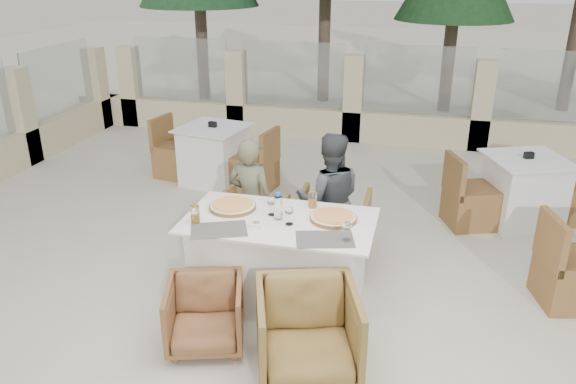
% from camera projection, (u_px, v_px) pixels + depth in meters
% --- Properties ---
extents(ground, '(80.00, 80.00, 0.00)m').
position_uv_depth(ground, '(277.00, 291.00, 5.10)').
color(ground, beige).
rests_on(ground, ground).
extents(sand_patch, '(30.00, 16.00, 0.01)m').
position_uv_depth(sand_patch, '(393.00, 56.00, 17.65)').
color(sand_patch, beige).
rests_on(sand_patch, ground).
extents(perimeter_wall_far, '(10.00, 0.34, 1.60)m').
position_uv_depth(perimeter_wall_far, '(354.00, 92.00, 9.10)').
color(perimeter_wall_far, beige).
rests_on(perimeter_wall_far, ground).
extents(dining_table, '(1.60, 0.90, 0.77)m').
position_uv_depth(dining_table, '(280.00, 260.00, 4.85)').
color(dining_table, white).
rests_on(dining_table, ground).
extents(placemat_near_left, '(0.53, 0.45, 0.00)m').
position_uv_depth(placemat_near_left, '(219.00, 230.00, 4.52)').
color(placemat_near_left, '#59534D').
rests_on(placemat_near_left, dining_table).
extents(placemat_near_right, '(0.51, 0.41, 0.00)m').
position_uv_depth(placemat_near_right, '(325.00, 239.00, 4.37)').
color(placemat_near_right, '#57514B').
rests_on(placemat_near_right, dining_table).
extents(pizza_left, '(0.48, 0.48, 0.05)m').
position_uv_depth(pizza_left, '(233.00, 206.00, 4.91)').
color(pizza_left, orange).
rests_on(pizza_left, dining_table).
extents(pizza_right, '(0.43, 0.43, 0.05)m').
position_uv_depth(pizza_right, '(333.00, 217.00, 4.69)').
color(pizza_right, '#E04E1E').
rests_on(pizza_right, dining_table).
extents(water_bottle, '(0.08, 0.08, 0.24)m').
position_uv_depth(water_bottle, '(278.00, 206.00, 4.67)').
color(water_bottle, '#ADCBE4').
rests_on(water_bottle, dining_table).
extents(wine_glass_centre, '(0.08, 0.08, 0.18)m').
position_uv_depth(wine_glass_centre, '(272.00, 205.00, 4.76)').
color(wine_glass_centre, white).
rests_on(wine_glass_centre, dining_table).
extents(wine_glass_near, '(0.09, 0.09, 0.18)m').
position_uv_depth(wine_glass_near, '(289.00, 214.00, 4.58)').
color(wine_glass_near, silver).
rests_on(wine_glass_near, dining_table).
extents(wine_glass_corner, '(0.09, 0.09, 0.18)m').
position_uv_depth(wine_glass_corner, '(347.00, 230.00, 4.32)').
color(wine_glass_corner, white).
rests_on(wine_glass_corner, dining_table).
extents(beer_glass_left, '(0.09, 0.09, 0.15)m').
position_uv_depth(beer_glass_left, '(195.00, 214.00, 4.62)').
color(beer_glass_left, orange).
rests_on(beer_glass_left, dining_table).
extents(beer_glass_right, '(0.10, 0.10, 0.15)m').
position_uv_depth(beer_glass_right, '(313.00, 200.00, 4.91)').
color(beer_glass_right, orange).
rests_on(beer_glass_right, dining_table).
extents(olive_dish, '(0.13, 0.13, 0.04)m').
position_uv_depth(olive_dish, '(256.00, 224.00, 4.58)').
color(olive_dish, silver).
rests_on(olive_dish, dining_table).
extents(armchair_far_left, '(0.77, 0.79, 0.63)m').
position_uv_depth(armchair_far_left, '(247.00, 227.00, 5.61)').
color(armchair_far_left, olive).
rests_on(armchair_far_left, ground).
extents(armchair_far_right, '(0.71, 0.73, 0.66)m').
position_uv_depth(armchair_far_right, '(332.00, 225.00, 5.62)').
color(armchair_far_right, olive).
rests_on(armchair_far_right, ground).
extents(armchair_near_left, '(0.72, 0.73, 0.54)m').
position_uv_depth(armchair_near_left, '(205.00, 314.00, 4.30)').
color(armchair_near_left, brown).
rests_on(armchair_near_left, ground).
extents(armchair_near_right, '(0.91, 0.92, 0.67)m').
position_uv_depth(armchair_near_right, '(308.00, 332.00, 3.99)').
color(armchair_near_right, olive).
rests_on(armchair_near_right, ground).
extents(diner_left, '(0.50, 0.37, 1.27)m').
position_uv_depth(diner_left, '(251.00, 201.00, 5.41)').
color(diner_left, '#5C5C43').
rests_on(diner_left, ground).
extents(diner_right, '(0.75, 0.65, 1.33)m').
position_uv_depth(diner_right, '(329.00, 200.00, 5.36)').
color(diner_right, '#3D4043').
rests_on(diner_right, ground).
extents(bg_table_a, '(1.76, 1.09, 0.77)m').
position_uv_depth(bg_table_a, '(214.00, 155.00, 7.47)').
color(bg_table_a, white).
rests_on(bg_table_a, ground).
extents(bg_table_b, '(1.82, 1.35, 0.77)m').
position_uv_depth(bg_table_b, '(523.00, 191.00, 6.31)').
color(bg_table_b, white).
rests_on(bg_table_b, ground).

